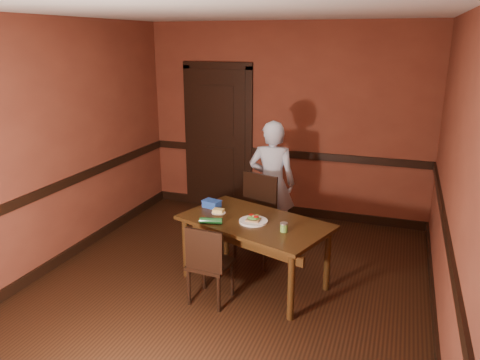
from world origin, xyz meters
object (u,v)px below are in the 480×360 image
Objects in this scene: chair_near at (211,262)px; person at (272,183)px; chair_far at (259,220)px; sandwich_plate at (253,220)px; dining_table at (254,252)px; sauce_jar at (284,227)px; food_tub at (212,204)px; cheese_saucer at (219,211)px.

person is at bearing -93.24° from chair_near.
chair_far is 0.62m from sandwich_plate.
dining_table is 5.14× the size of sandwich_plate.
dining_table is 0.56m from chair_near.
person is at bearing 110.73° from sauce_jar.
chair_near is at bearing -55.17° from food_tub.
person reaches higher than chair_far.
chair_far reaches higher than food_tub.
chair_far is at bearing 82.70° from person.
sauce_jar is 0.60× the size of cheese_saucer.
chair_near is at bearing -155.55° from sauce_jar.
person is 1.31m from sauce_jar.
dining_table is at bearing 153.11° from sauce_jar.
sandwich_plate is at bearing 88.06° from person.
person reaches higher than sauce_jar.
food_tub reaches higher than cheese_saucer.
chair_far is at bearing -97.11° from chair_near.
chair_near reaches higher than cheese_saucer.
dining_table is 0.55m from sauce_jar.
dining_table is at bearing -62.27° from chair_far.
chair_near is 5.41× the size of cheese_saucer.
chair_near is at bearing -103.20° from dining_table.
cheese_saucer is at bearing -170.94° from dining_table.
chair_far reaches higher than dining_table.
dining_table is 0.72m from food_tub.
person reaches higher than cheese_saucer.
sauce_jar is (0.64, 0.29, 0.34)m from chair_near.
person is (0.18, 1.51, 0.37)m from chair_near.
dining_table is 0.96× the size of person.
chair_near reaches higher than food_tub.
food_tub is at bearing 53.81° from person.
sandwich_plate is 0.62m from food_tub.
chair_near is 0.78m from sauce_jar.
person is 1.02m from cheese_saucer.
chair_far is at bearing 123.34° from sauce_jar.
food_tub is (-0.14, 0.14, 0.02)m from cheese_saucer.
sandwich_plate is (0.11, -1.09, -0.06)m from person.
sandwich_plate is 0.44m from cheese_saucer.
sauce_jar is at bearing -20.91° from sandwich_plate.
cheese_saucer is 0.69× the size of food_tub.
person is (-0.11, 1.05, 0.43)m from dining_table.
sandwich_plate is 3.23× the size of sauce_jar.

